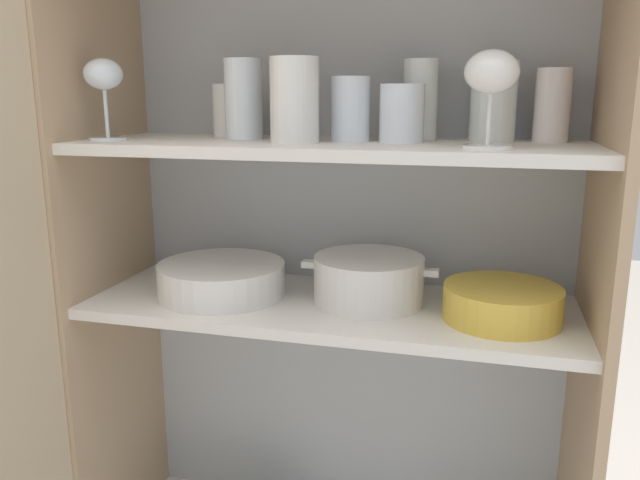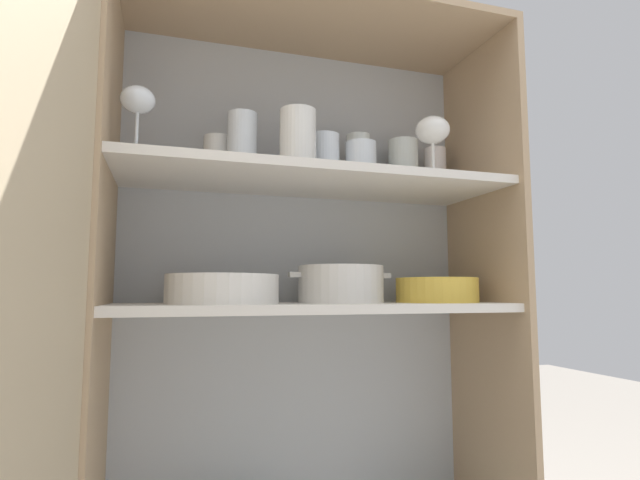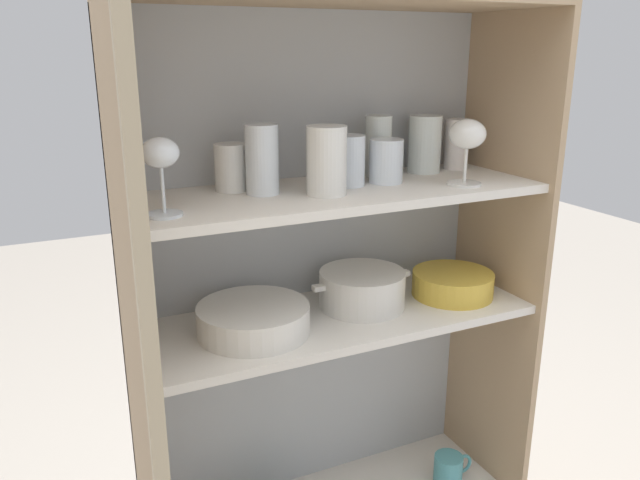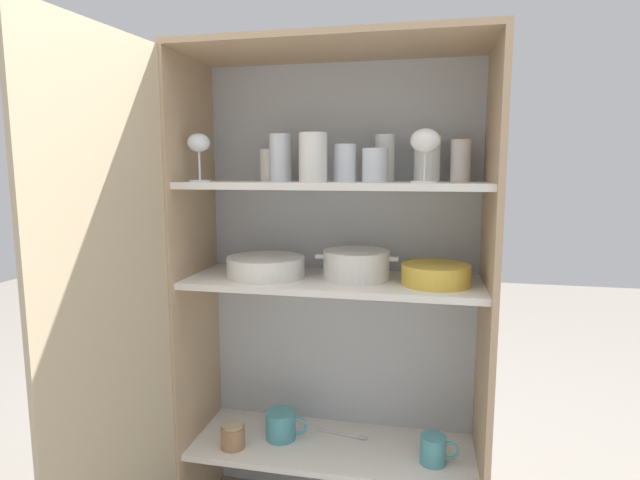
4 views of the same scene
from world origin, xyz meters
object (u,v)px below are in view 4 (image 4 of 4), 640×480
at_px(casserole_dish, 356,264).
at_px(storage_jar, 233,436).
at_px(mixing_bowl_large, 436,273).
at_px(plate_stack_white, 266,267).
at_px(coffee_mug_primary, 434,450).

distance_m(casserole_dish, storage_jar, 0.68).
relative_size(mixing_bowl_large, casserole_dish, 0.78).
bearing_deg(storage_jar, casserole_dish, 14.73).
xyz_separation_m(plate_stack_white, mixing_bowl_large, (0.52, -0.01, 0.00)).
xyz_separation_m(mixing_bowl_large, casserole_dish, (-0.24, 0.03, 0.01)).
xyz_separation_m(coffee_mug_primary, storage_jar, (-0.63, -0.04, -0.01)).
distance_m(plate_stack_white, mixing_bowl_large, 0.52).
distance_m(plate_stack_white, storage_jar, 0.55).
bearing_deg(coffee_mug_primary, mixing_bowl_large, 114.97).
height_order(plate_stack_white, casserole_dish, casserole_dish).
bearing_deg(storage_jar, mixing_bowl_large, 6.01).
bearing_deg(mixing_bowl_large, storage_jar, -173.99).
xyz_separation_m(mixing_bowl_large, coffee_mug_primary, (0.01, -0.02, -0.54)).
xyz_separation_m(casserole_dish, storage_jar, (-0.38, -0.10, -0.55)).
bearing_deg(storage_jar, plate_stack_white, 36.84).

